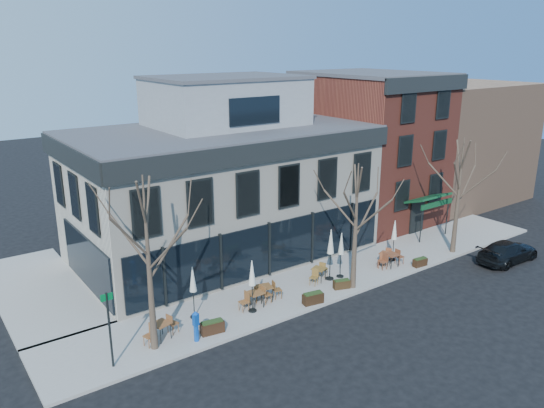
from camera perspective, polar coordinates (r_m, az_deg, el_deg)
ground at (r=31.20m, az=-0.40°, el=-8.04°), size 120.00×120.00×0.00m
sidewalk_front at (r=31.53m, az=6.76°, el=-7.74°), size 33.50×4.70×0.15m
sidewalk_side at (r=32.26m, az=-23.75°, el=-8.55°), size 4.50×12.00×0.15m
corner_building at (r=33.67m, az=-5.34°, el=2.31°), size 18.39×10.39×11.10m
red_brick_building at (r=41.33m, az=10.36°, el=6.11°), size 8.20×11.78×11.18m
bg_building at (r=49.65m, az=17.57°, el=6.62°), size 12.00×12.00×10.00m
tree_corner at (r=23.14m, az=-13.09°, el=-6.17°), size 3.93×3.98×7.92m
tree_mid at (r=28.84m, az=9.01°, el=-2.26°), size 3.50×3.55×7.04m
tree_right at (r=35.47m, az=19.44°, el=0.98°), size 3.72×3.77×7.48m
sign_pole at (r=23.22m, az=-17.10°, el=-12.38°), size 0.50×0.10×3.40m
parked_sedan at (r=36.42m, az=24.02°, el=-4.69°), size 4.67×1.96×1.35m
call_box at (r=24.78m, az=-8.18°, el=-12.78°), size 0.30×0.30×1.50m
cafe_set_0 at (r=25.33m, az=-11.84°, el=-13.02°), size 1.93×0.98×0.99m
cafe_set_1 at (r=27.56m, az=-1.82°, el=-10.04°), size 1.92×0.78×1.01m
cafe_set_2 at (r=28.18m, az=-0.80°, el=-9.39°), size 1.96×0.92×1.00m
cafe_set_3 at (r=30.54m, az=5.06°, el=-7.38°), size 1.80×1.13×0.94m
cafe_set_4 at (r=33.06m, az=12.72°, el=-5.76°), size 1.90×0.79×0.99m
cafe_set_5 at (r=33.35m, az=12.12°, el=-5.60°), size 1.75×1.00×0.90m
umbrella_0 at (r=26.24m, az=-8.51°, el=-8.31°), size 0.43×0.43×2.70m
umbrella_1 at (r=26.53m, az=-2.16°, el=-7.72°), size 0.44×0.44×2.77m
umbrella_2 at (r=30.16m, az=6.34°, el=-4.34°), size 0.48×0.48×3.03m
umbrella_3 at (r=30.61m, az=7.45°, el=-4.51°), size 0.43×0.43×2.70m
umbrella_4 at (r=33.61m, az=13.03°, el=-2.96°), size 0.42×0.42×2.62m
planter_0 at (r=25.53m, az=-6.45°, el=-13.01°), size 1.17×0.61×0.62m
planter_1 at (r=28.07m, az=4.43°, el=-10.05°), size 1.16×0.63×0.62m
planter_2 at (r=29.86m, az=7.50°, el=-8.53°), size 1.00×0.66×0.52m
planter_3 at (r=33.65m, az=15.63°, el=-6.03°), size 0.96×0.46×0.52m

